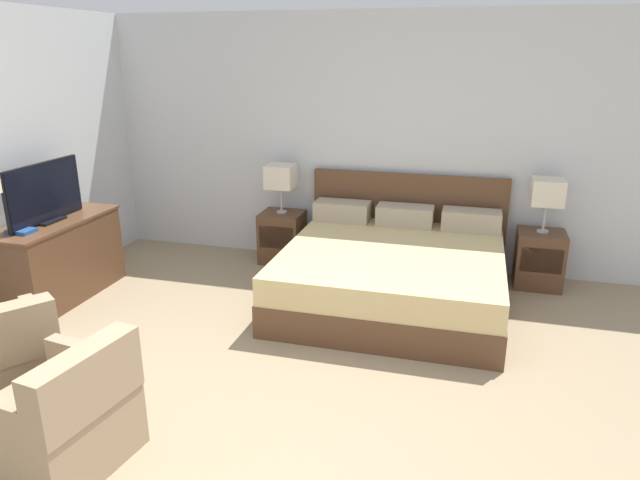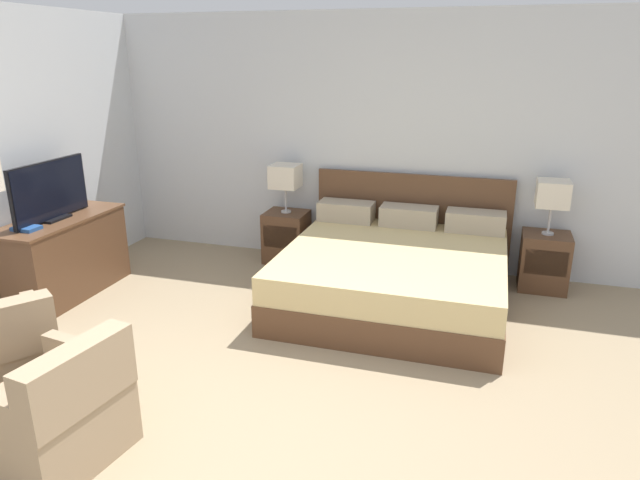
{
  "view_description": "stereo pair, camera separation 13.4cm",
  "coord_description": "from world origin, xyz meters",
  "px_view_note": "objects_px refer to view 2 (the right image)",
  "views": [
    {
      "loc": [
        1.1,
        -2.26,
        2.21
      ],
      "look_at": [
        -0.07,
        2.0,
        0.75
      ],
      "focal_mm": 32.0,
      "sensor_mm": 36.0,
      "label": 1
    },
    {
      "loc": [
        1.23,
        -2.22,
        2.21
      ],
      "look_at": [
        -0.07,
        2.0,
        0.75
      ],
      "focal_mm": 32.0,
      "sensor_mm": 36.0,
      "label": 2
    }
  ],
  "objects_px": {
    "armchair_companion": "(55,415)",
    "nightstand_left": "(287,237)",
    "nightstand_right": "(544,261)",
    "book_red_cover": "(26,228)",
    "table_lamp_left": "(285,177)",
    "tv": "(50,192)",
    "table_lamp_right": "(553,194)",
    "bed": "(395,272)",
    "dresser": "(63,255)"
  },
  "relations": [
    {
      "from": "table_lamp_left",
      "to": "armchair_companion",
      "type": "xyz_separation_m",
      "value": [
        -0.11,
        -3.43,
        -0.66
      ]
    },
    {
      "from": "nightstand_left",
      "to": "book_red_cover",
      "type": "relative_size",
      "value": 2.6
    },
    {
      "from": "tv",
      "to": "book_red_cover",
      "type": "height_order",
      "value": "tv"
    },
    {
      "from": "armchair_companion",
      "to": "nightstand_right",
      "type": "bearing_deg",
      "value": 51.09
    },
    {
      "from": "bed",
      "to": "book_red_cover",
      "type": "xyz_separation_m",
      "value": [
        -3.01,
        -1.14,
        0.48
      ]
    },
    {
      "from": "table_lamp_right",
      "to": "tv",
      "type": "xyz_separation_m",
      "value": [
        -4.35,
        -1.53,
        0.07
      ]
    },
    {
      "from": "nightstand_left",
      "to": "book_red_cover",
      "type": "xyz_separation_m",
      "value": [
        -1.68,
        -1.86,
        0.49
      ]
    },
    {
      "from": "nightstand_right",
      "to": "armchair_companion",
      "type": "bearing_deg",
      "value": -128.91
    },
    {
      "from": "dresser",
      "to": "book_red_cover",
      "type": "bearing_deg",
      "value": -88.69
    },
    {
      "from": "nightstand_right",
      "to": "armchair_companion",
      "type": "relative_size",
      "value": 0.71
    },
    {
      "from": "book_red_cover",
      "to": "armchair_companion",
      "type": "relative_size",
      "value": 0.27
    },
    {
      "from": "tv",
      "to": "armchair_companion",
      "type": "relative_size",
      "value": 1.15
    },
    {
      "from": "nightstand_right",
      "to": "armchair_companion",
      "type": "xyz_separation_m",
      "value": [
        -2.77,
        -3.43,
        0.01
      ]
    },
    {
      "from": "dresser",
      "to": "tv",
      "type": "xyz_separation_m",
      "value": [
        0.0,
        -0.05,
        0.63
      ]
    },
    {
      "from": "nightstand_left",
      "to": "dresser",
      "type": "relative_size",
      "value": 0.43
    },
    {
      "from": "tv",
      "to": "book_red_cover",
      "type": "distance_m",
      "value": 0.42
    },
    {
      "from": "nightstand_right",
      "to": "book_red_cover",
      "type": "height_order",
      "value": "book_red_cover"
    },
    {
      "from": "armchair_companion",
      "to": "nightstand_left",
      "type": "bearing_deg",
      "value": 88.17
    },
    {
      "from": "bed",
      "to": "nightstand_right",
      "type": "height_order",
      "value": "bed"
    },
    {
      "from": "nightstand_left",
      "to": "book_red_cover",
      "type": "height_order",
      "value": "book_red_cover"
    },
    {
      "from": "table_lamp_right",
      "to": "dresser",
      "type": "xyz_separation_m",
      "value": [
        -4.35,
        -1.48,
        -0.56
      ]
    },
    {
      "from": "bed",
      "to": "tv",
      "type": "distance_m",
      "value": 3.21
    },
    {
      "from": "table_lamp_left",
      "to": "tv",
      "type": "height_order",
      "value": "tv"
    },
    {
      "from": "nightstand_right",
      "to": "table_lamp_left",
      "type": "bearing_deg",
      "value": 179.97
    },
    {
      "from": "tv",
      "to": "armchair_companion",
      "type": "bearing_deg",
      "value": -50.39
    },
    {
      "from": "dresser",
      "to": "armchair_companion",
      "type": "bearing_deg",
      "value": -51.0
    },
    {
      "from": "nightstand_right",
      "to": "table_lamp_left",
      "type": "relative_size",
      "value": 1.07
    },
    {
      "from": "tv",
      "to": "book_red_cover",
      "type": "relative_size",
      "value": 4.2
    },
    {
      "from": "book_red_cover",
      "to": "armchair_companion",
      "type": "height_order",
      "value": "book_red_cover"
    },
    {
      "from": "table_lamp_right",
      "to": "bed",
      "type": "bearing_deg",
      "value": -151.45
    },
    {
      "from": "table_lamp_right",
      "to": "armchair_companion",
      "type": "xyz_separation_m",
      "value": [
        -2.77,
        -3.43,
        -0.66
      ]
    },
    {
      "from": "table_lamp_left",
      "to": "tv",
      "type": "xyz_separation_m",
      "value": [
        -1.69,
        -1.53,
        0.07
      ]
    },
    {
      "from": "nightstand_left",
      "to": "table_lamp_left",
      "type": "distance_m",
      "value": 0.67
    },
    {
      "from": "nightstand_left",
      "to": "table_lamp_left",
      "type": "bearing_deg",
      "value": 90.0
    },
    {
      "from": "nightstand_right",
      "to": "table_lamp_left",
      "type": "xyz_separation_m",
      "value": [
        -2.66,
        0.0,
        0.67
      ]
    },
    {
      "from": "table_lamp_left",
      "to": "book_red_cover",
      "type": "distance_m",
      "value": 2.52
    },
    {
      "from": "nightstand_left",
      "to": "armchair_companion",
      "type": "height_order",
      "value": "armchair_companion"
    },
    {
      "from": "nightstand_right",
      "to": "tv",
      "type": "bearing_deg",
      "value": -160.64
    },
    {
      "from": "tv",
      "to": "armchair_companion",
      "type": "xyz_separation_m",
      "value": [
        1.58,
        -1.9,
        -0.73
      ]
    },
    {
      "from": "table_lamp_left",
      "to": "armchair_companion",
      "type": "relative_size",
      "value": 0.67
    },
    {
      "from": "dresser",
      "to": "table_lamp_right",
      "type": "bearing_deg",
      "value": 18.83
    },
    {
      "from": "table_lamp_left",
      "to": "armchair_companion",
      "type": "height_order",
      "value": "table_lamp_left"
    },
    {
      "from": "nightstand_right",
      "to": "tv",
      "type": "distance_m",
      "value": 4.67
    },
    {
      "from": "nightstand_left",
      "to": "table_lamp_right",
      "type": "height_order",
      "value": "table_lamp_right"
    },
    {
      "from": "tv",
      "to": "book_red_cover",
      "type": "xyz_separation_m",
      "value": [
        0.01,
        -0.34,
        -0.24
      ]
    },
    {
      "from": "nightstand_right",
      "to": "book_red_cover",
      "type": "relative_size",
      "value": 2.6
    },
    {
      "from": "bed",
      "to": "armchair_companion",
      "type": "bearing_deg",
      "value": -117.99
    },
    {
      "from": "nightstand_left",
      "to": "tv",
      "type": "relative_size",
      "value": 0.62
    },
    {
      "from": "table_lamp_left",
      "to": "nightstand_right",
      "type": "bearing_deg",
      "value": -0.03
    },
    {
      "from": "table_lamp_right",
      "to": "book_red_cover",
      "type": "relative_size",
      "value": 2.44
    }
  ]
}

